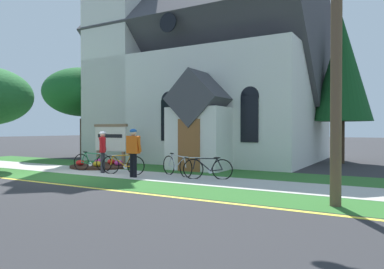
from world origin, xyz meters
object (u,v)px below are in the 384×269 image
cyclist_in_white_jersey (103,149)px  yard_deciduous_tree (82,92)px  church_sign (110,139)px  bicycle_silver (123,164)px  bicycle_yellow (208,168)px  bicycle_blue (177,166)px  cyclist_in_red_jersey (133,149)px  bicycle_orange (92,162)px  roadside_conifer (342,69)px

cyclist_in_white_jersey → yard_deciduous_tree: 9.12m
church_sign → yard_deciduous_tree: 6.69m
church_sign → cyclist_in_white_jersey: size_ratio=1.31×
bicycle_silver → bicycle_yellow: (3.36, 0.40, -0.01)m
bicycle_silver → bicycle_blue: (1.99, 0.61, 0.01)m
church_sign → cyclist_in_red_jersey: 4.29m
bicycle_yellow → church_sign: bearing=164.4°
church_sign → cyclist_in_red_jersey: size_ratio=1.24×
cyclist_in_red_jersey → cyclist_in_white_jersey: 1.94m
church_sign → bicycle_yellow: bearing=-15.6°
bicycle_silver → bicycle_blue: size_ratio=1.04×
bicycle_silver → yard_deciduous_tree: (-7.76, 5.26, 3.56)m
bicycle_blue → cyclist_in_white_jersey: (-2.97, -0.67, 0.56)m
cyclist_in_red_jersey → cyclist_in_white_jersey: size_ratio=1.06×
bicycle_yellow → cyclist_in_white_jersey: (-4.34, -0.46, 0.57)m
bicycle_silver → yard_deciduous_tree: yard_deciduous_tree is taller
bicycle_yellow → cyclist_in_white_jersey: bearing=-174.0°
church_sign → bicycle_orange: church_sign is taller
bicycle_orange → bicycle_yellow: bearing=2.2°
cyclist_in_white_jersey → yard_deciduous_tree: yard_deciduous_tree is taller
church_sign → bicycle_orange: (0.73, -1.84, -0.89)m
bicycle_blue → church_sign: bearing=162.3°
church_sign → bicycle_silver: 3.38m
bicycle_blue → roadside_conifer: (4.47, 8.15, 4.27)m
church_sign → roadside_conifer: bearing=36.7°
church_sign → bicycle_blue: (4.52, -1.44, -0.88)m
cyclist_in_red_jersey → bicycle_blue: bearing=46.0°
bicycle_yellow → cyclist_in_white_jersey: cyclist_in_white_jersey is taller
bicycle_blue → bicycle_yellow: 1.39m
roadside_conifer → bicycle_orange: bearing=-134.0°
cyclist_in_red_jersey → cyclist_in_white_jersey: bearing=166.2°
bicycle_silver → yard_deciduous_tree: 10.02m
bicycle_orange → cyclist_in_white_jersey: 1.03m
bicycle_yellow → cyclist_in_white_jersey: size_ratio=0.98×
cyclist_in_white_jersey → roadside_conifer: bearing=49.8°
bicycle_silver → bicycle_orange: bearing=173.5°
bicycle_orange → bicycle_silver: bearing=-6.5°
bicycle_silver → bicycle_yellow: size_ratio=1.08×
cyclist_in_red_jersey → yard_deciduous_tree: 10.81m
roadside_conifer → church_sign: bearing=-143.3°
bicycle_blue → cyclist_in_white_jersey: size_ratio=1.03×
bicycle_blue → bicycle_yellow: size_ratio=1.05×
roadside_conifer → yard_deciduous_tree: 14.66m
cyclist_in_red_jersey → yard_deciduous_tree: yard_deciduous_tree is taller
roadside_conifer → yard_deciduous_tree: bearing=-166.2°
bicycle_silver → bicycle_blue: 2.08m
bicycle_orange → yard_deciduous_tree: yard_deciduous_tree is taller
bicycle_blue → cyclist_in_red_jersey: 1.69m
cyclist_in_red_jersey → roadside_conifer: roadside_conifer is taller
bicycle_blue → cyclist_in_white_jersey: cyclist_in_white_jersey is taller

